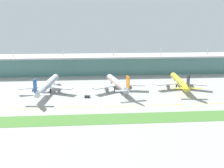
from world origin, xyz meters
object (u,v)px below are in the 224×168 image
at_px(airliner_far, 180,82).
at_px(airliner_near, 47,85).
at_px(safety_cone_left_wingtip, 176,97).
at_px(safety_cone_nose_front, 208,95).
at_px(airliner_middle, 118,83).
at_px(pushback_tug, 87,96).

bearing_deg(airliner_far, airliner_near, -178.48).
height_order(safety_cone_left_wingtip, safety_cone_nose_front, same).
distance_m(airliner_near, airliner_far, 119.17).
height_order(airliner_middle, safety_cone_nose_front, airliner_middle).
distance_m(airliner_near, safety_cone_nose_front, 136.91).
distance_m(airliner_middle, pushback_tug, 33.58).
height_order(airliner_middle, safety_cone_left_wingtip, airliner_middle).
xyz_separation_m(airliner_near, pushback_tug, (34.90, -18.33, -5.36)).
bearing_deg(airliner_middle, safety_cone_nose_front, -16.55).
bearing_deg(safety_cone_left_wingtip, airliner_far, 65.31).
bearing_deg(airliner_far, safety_cone_left_wingtip, -114.69).
bearing_deg(pushback_tug, safety_cone_left_wingtip, -4.12).
xyz_separation_m(airliner_far, pushback_tug, (-84.22, -21.49, -5.35)).
bearing_deg(airliner_middle, airliner_far, 2.08).
bearing_deg(pushback_tug, airliner_near, 152.29).
xyz_separation_m(safety_cone_left_wingtip, safety_cone_nose_front, (28.33, 2.77, 0.00)).
xyz_separation_m(airliner_far, safety_cone_left_wingtip, (-12.26, -26.67, -6.10)).
xyz_separation_m(pushback_tug, safety_cone_nose_front, (100.28, -2.41, -0.75)).
bearing_deg(safety_cone_nose_front, safety_cone_left_wingtip, -174.42).
relative_size(airliner_near, airliner_middle, 1.15).
height_order(airliner_near, safety_cone_nose_front, airliner_near).
bearing_deg(airliner_far, safety_cone_nose_front, -56.09).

